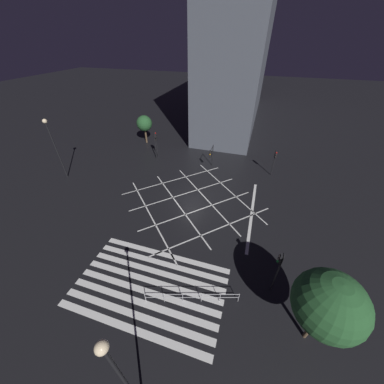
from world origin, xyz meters
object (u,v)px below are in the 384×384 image
traffic_light_ne_cross (275,158)px  street_tree_far (329,304)px  traffic_light_nw_main (155,140)px  street_lamp_east (51,137)px  street_lamp_west (123,378)px  traffic_light_nw_cross (156,141)px  street_tree_near (144,124)px  traffic_light_median_north (211,154)px  traffic_light_se_main (279,265)px

traffic_light_ne_cross → street_tree_far: 20.44m
traffic_light_nw_main → street_lamp_east: bearing=-138.4°
street_lamp_east → street_tree_far: street_lamp_east is taller
street_lamp_west → traffic_light_nw_main: bearing=113.4°
street_tree_far → traffic_light_nw_main: bearing=134.9°
traffic_light_nw_cross → street_lamp_east: bearing=-45.9°
street_tree_near → traffic_light_nw_cross: bearing=-47.2°
traffic_light_nw_main → traffic_light_ne_cross: bearing=1.1°
traffic_light_median_north → traffic_light_nw_main: 8.88m
traffic_light_nw_cross → street_lamp_west: (11.49, -26.76, 3.09)m
traffic_light_nw_cross → traffic_light_nw_main: traffic_light_nw_main is taller
traffic_light_ne_cross → traffic_light_median_north: bearing=-84.7°
traffic_light_ne_cross → traffic_light_se_main: bearing=0.6°
traffic_light_nw_main → street_tree_near: street_tree_near is taller
street_lamp_east → street_tree_near: size_ratio=1.66×
traffic_light_median_north → traffic_light_ne_cross: (8.58, 0.80, 0.29)m
traffic_light_median_north → street_tree_near: street_tree_near is taller
traffic_light_median_north → street_tree_far: bearing=29.6°
traffic_light_se_main → traffic_light_nw_cross: (-17.78, 17.76, -0.35)m
traffic_light_median_north → traffic_light_nw_cross: (-9.02, 1.09, 0.29)m
traffic_light_se_main → street_lamp_east: bearing=-17.3°
traffic_light_ne_cross → street_lamp_east: 28.75m
traffic_light_nw_cross → traffic_light_nw_main: bearing=16.8°
traffic_light_nw_cross → street_tree_near: 6.48m
street_tree_near → street_tree_far: street_tree_far is taller
traffic_light_ne_cross → traffic_light_nw_main: traffic_light_nw_main is taller
traffic_light_ne_cross → street_lamp_east: size_ratio=0.47×
traffic_light_nw_main → street_tree_far: size_ratio=0.72×
traffic_light_ne_cross → traffic_light_nw_main: bearing=-88.9°
street_lamp_east → street_lamp_west: 27.38m
traffic_light_nw_main → street_tree_near: (-4.55, 5.33, 0.30)m
street_tree_near → street_tree_far: size_ratio=0.78×
traffic_light_median_north → traffic_light_nw_cross: traffic_light_nw_cross is taller
street_lamp_west → street_tree_near: 35.32m
street_lamp_east → street_tree_far: size_ratio=1.29×
traffic_light_median_north → street_tree_near: 14.63m
traffic_light_se_main → street_lamp_east: size_ratio=0.53×
traffic_light_ne_cross → traffic_light_nw_cross: size_ratio=1.00×
traffic_light_se_main → street_lamp_west: size_ratio=0.47×
traffic_light_nw_main → street_tree_near: 7.01m
traffic_light_median_north → traffic_light_nw_main: traffic_light_nw_main is taller
traffic_light_se_main → street_tree_far: 3.78m
traffic_light_nw_main → street_lamp_west: (11.31, -26.15, 2.59)m
traffic_light_nw_cross → street_tree_far: 28.72m
traffic_light_ne_cross → street_tree_far: street_tree_far is taller
traffic_light_ne_cross → street_tree_near: 22.54m
street_tree_near → street_tree_far: 35.11m
street_lamp_west → street_tree_far: (8.55, 6.25, -1.48)m
traffic_light_nw_cross → street_tree_near: street_tree_near is taller
street_lamp_east → street_lamp_west: (21.03, -17.53, -0.05)m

